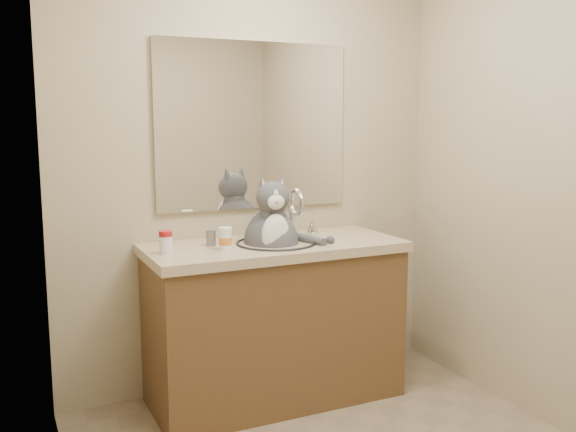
# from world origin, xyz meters

# --- Properties ---
(room) EXTENTS (2.22, 2.52, 2.42)m
(room) POSITION_xyz_m (0.00, 0.00, 1.20)
(room) COLOR #7B6955
(room) RESTS_ON ground
(vanity) EXTENTS (1.34, 0.59, 1.12)m
(vanity) POSITION_xyz_m (0.00, 0.96, 0.44)
(vanity) COLOR brown
(vanity) RESTS_ON ground
(mirror) EXTENTS (1.10, 0.02, 0.90)m
(mirror) POSITION_xyz_m (0.00, 1.24, 1.45)
(mirror) COLOR white
(mirror) RESTS_ON room
(shower_curtain) EXTENTS (0.02, 1.30, 1.93)m
(shower_curtain) POSITION_xyz_m (-1.05, 0.10, 1.03)
(shower_curtain) COLOR #BAAD8D
(shower_curtain) RESTS_ON ground
(cat) EXTENTS (0.40, 0.38, 0.57)m
(cat) POSITION_xyz_m (-0.01, 0.96, 0.87)
(cat) COLOR #45454A
(cat) RESTS_ON vanity
(pill_bottle_redcap) EXTENTS (0.08, 0.08, 0.11)m
(pill_bottle_redcap) POSITION_xyz_m (-0.58, 0.94, 0.91)
(pill_bottle_redcap) COLOR white
(pill_bottle_redcap) RESTS_ON vanity
(pill_bottle_orange) EXTENTS (0.09, 0.09, 0.11)m
(pill_bottle_orange) POSITION_xyz_m (-0.29, 0.90, 0.90)
(pill_bottle_orange) COLOR white
(pill_bottle_orange) RESTS_ON vanity
(grey_canister) EXTENTS (0.06, 0.06, 0.08)m
(grey_canister) POSITION_xyz_m (-0.32, 1.03, 0.89)
(grey_canister) COLOR slate
(grey_canister) RESTS_ON vanity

